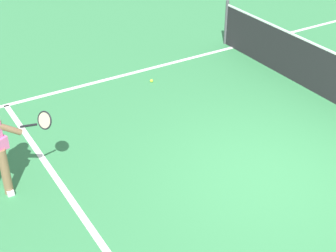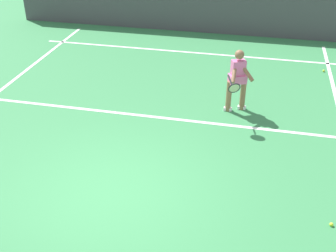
{
  "view_description": "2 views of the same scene",
  "coord_description": "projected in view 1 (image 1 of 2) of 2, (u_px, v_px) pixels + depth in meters",
  "views": [
    {
      "loc": [
        4.61,
        -4.7,
        4.83
      ],
      "look_at": [
        -0.78,
        -1.42,
        0.95
      ],
      "focal_mm": 54.51,
      "sensor_mm": 36.0,
      "label": 1
    },
    {
      "loc": [
        -2.3,
        5.71,
        5.04
      ],
      "look_at": [
        -0.74,
        -1.21,
        0.83
      ],
      "focal_mm": 45.69,
      "sensor_mm": 36.0,
      "label": 2
    }
  ],
  "objects": [
    {
      "name": "sideline_left_marking",
      "position": [
        138.0,
        72.0,
        11.16
      ],
      "size": [
        0.1,
        17.61,
        0.01
      ],
      "primitive_type": "cube",
      "color": "white",
      "rests_on": "ground"
    },
    {
      "name": "ground_plane",
      "position": [
        271.0,
        175.0,
        7.97
      ],
      "size": [
        25.5,
        25.5,
        0.0
      ],
      "primitive_type": "plane",
      "color": "#38844C"
    },
    {
      "name": "service_line_marking",
      "position": [
        102.0,
        245.0,
        6.68
      ],
      "size": [
        8.76,
        0.1,
        0.01
      ],
      "primitive_type": "cube",
      "color": "white",
      "rests_on": "ground"
    },
    {
      "name": "tennis_ball_mid",
      "position": [
        152.0,
        81.0,
        10.71
      ],
      "size": [
        0.07,
        0.07,
        0.07
      ],
      "primitive_type": "sphere",
      "color": "#D1E533",
      "rests_on": "ground"
    }
  ]
}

